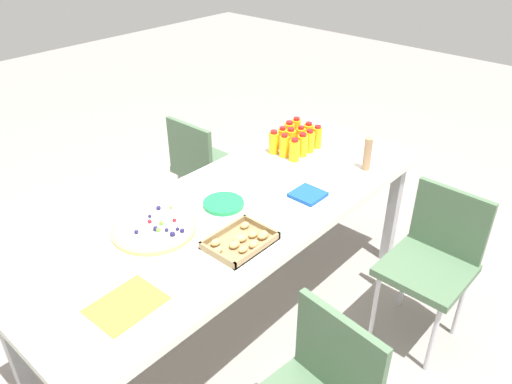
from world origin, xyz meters
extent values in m
plane|color=gray|center=(0.00, 0.00, 0.00)|extent=(12.00, 12.00, 0.00)
cube|color=silver|center=(0.00, 0.00, 0.74)|extent=(2.23, 0.83, 0.04)
cube|color=#99999E|center=(-1.03, -0.33, 0.36)|extent=(0.06, 0.06, 0.72)
cube|color=#99999E|center=(1.03, -0.33, 0.36)|extent=(0.06, 0.06, 0.72)
cube|color=#99999E|center=(-1.03, 0.33, 0.36)|extent=(0.06, 0.06, 0.72)
cube|color=#4C6B4C|center=(-0.58, -0.80, 0.45)|extent=(0.41, 0.41, 0.04)
cube|color=#4C6B4C|center=(-0.39, -0.79, 0.64)|extent=(0.04, 0.38, 0.38)
cylinder|color=silver|center=(-0.74, -0.96, 0.21)|extent=(0.02, 0.02, 0.41)
cylinder|color=silver|center=(-0.74, -0.64, 0.21)|extent=(0.02, 0.02, 0.41)
cylinder|color=silver|center=(-0.42, -0.95, 0.21)|extent=(0.02, 0.02, 0.41)
cylinder|color=silver|center=(-0.42, -0.63, 0.21)|extent=(0.02, 0.02, 0.41)
cube|color=#4C6B4C|center=(-0.54, 0.77, 0.45)|extent=(0.41, 0.41, 0.04)
cube|color=#4C6B4C|center=(-0.73, 0.77, 0.64)|extent=(0.04, 0.38, 0.38)
cylinder|color=silver|center=(-0.38, 0.93, 0.21)|extent=(0.02, 0.02, 0.41)
cylinder|color=silver|center=(-0.38, 0.61, 0.21)|extent=(0.02, 0.02, 0.41)
cylinder|color=silver|center=(-0.70, 0.93, 0.21)|extent=(0.02, 0.02, 0.41)
cylinder|color=silver|center=(-0.70, 0.61, 0.21)|extent=(0.02, 0.02, 0.41)
cube|color=#4C6B4C|center=(0.34, 0.82, 0.64)|extent=(0.07, 0.38, 0.38)
cylinder|color=#FAAE14|center=(-0.78, -0.25, 0.82)|extent=(0.06, 0.06, 0.13)
cylinder|color=red|center=(-0.78, -0.25, 0.90)|extent=(0.04, 0.04, 0.02)
cylinder|color=#FAAD14|center=(-0.71, -0.25, 0.82)|extent=(0.06, 0.06, 0.13)
cylinder|color=red|center=(-0.71, -0.25, 0.89)|extent=(0.04, 0.04, 0.02)
cylinder|color=#FAAD14|center=(-0.64, -0.24, 0.82)|extent=(0.05, 0.05, 0.12)
cylinder|color=red|center=(-0.64, -0.24, 0.88)|extent=(0.03, 0.03, 0.02)
cylinder|color=#F9AB14|center=(-0.56, -0.24, 0.82)|extent=(0.06, 0.06, 0.12)
cylinder|color=red|center=(-0.56, -0.24, 0.89)|extent=(0.04, 0.04, 0.02)
cylinder|color=#F9AF14|center=(-0.79, -0.16, 0.82)|extent=(0.06, 0.06, 0.12)
cylinder|color=red|center=(-0.79, -0.16, 0.89)|extent=(0.04, 0.04, 0.02)
cylinder|color=#F9AB14|center=(-0.71, -0.16, 0.82)|extent=(0.05, 0.05, 0.12)
cylinder|color=red|center=(-0.71, -0.16, 0.89)|extent=(0.03, 0.03, 0.02)
cylinder|color=#FAAB14|center=(-0.63, -0.17, 0.82)|extent=(0.06, 0.06, 0.13)
cylinder|color=red|center=(-0.63, -0.17, 0.90)|extent=(0.04, 0.04, 0.02)
cylinder|color=#FAAC14|center=(-0.56, -0.17, 0.82)|extent=(0.05, 0.05, 0.12)
cylinder|color=red|center=(-0.56, -0.17, 0.89)|extent=(0.04, 0.04, 0.02)
cylinder|color=#F9AE14|center=(-0.79, -0.10, 0.82)|extent=(0.06, 0.06, 0.12)
cylinder|color=red|center=(-0.79, -0.10, 0.89)|extent=(0.04, 0.04, 0.02)
cylinder|color=#FAAB14|center=(-0.71, -0.09, 0.82)|extent=(0.06, 0.06, 0.12)
cylinder|color=red|center=(-0.71, -0.09, 0.89)|extent=(0.04, 0.04, 0.02)
cylinder|color=#FAAE14|center=(-0.64, -0.10, 0.82)|extent=(0.06, 0.06, 0.12)
cylinder|color=red|center=(-0.64, -0.10, 0.89)|extent=(0.04, 0.04, 0.02)
cylinder|color=#FAAD14|center=(-0.57, -0.09, 0.81)|extent=(0.06, 0.06, 0.12)
cylinder|color=red|center=(-0.57, -0.09, 0.88)|extent=(0.04, 0.04, 0.02)
cylinder|color=tan|center=(0.39, -0.14, 0.76)|extent=(0.38, 0.38, 0.02)
cylinder|color=white|center=(0.39, -0.14, 0.78)|extent=(0.35, 0.35, 0.01)
sphere|color=#1E1947|center=(0.40, -0.10, 0.79)|extent=(0.02, 0.02, 0.02)
sphere|color=#1E1947|center=(0.38, -0.02, 0.79)|extent=(0.02, 0.02, 0.02)
sphere|color=red|center=(0.39, -0.17, 0.79)|extent=(0.02, 0.02, 0.02)
sphere|color=#1E1947|center=(0.48, -0.15, 0.79)|extent=(0.02, 0.02, 0.02)
sphere|color=#1E1947|center=(0.34, -0.03, 0.79)|extent=(0.02, 0.02, 0.02)
sphere|color=#1E1947|center=(0.34, -0.01, 0.79)|extent=(0.02, 0.02, 0.02)
sphere|color=#66B238|center=(0.25, -0.19, 0.79)|extent=(0.02, 0.02, 0.02)
sphere|color=#1E1947|center=(0.29, -0.23, 0.79)|extent=(0.02, 0.02, 0.02)
sphere|color=#66B238|center=(0.36, -0.12, 0.79)|extent=(0.02, 0.02, 0.02)
sphere|color=#66B238|center=(0.40, -0.09, 0.79)|extent=(0.02, 0.02, 0.02)
sphere|color=red|center=(0.31, -0.10, 0.79)|extent=(0.02, 0.02, 0.02)
sphere|color=#1E1947|center=(0.38, -0.06, 0.79)|extent=(0.02, 0.02, 0.02)
sphere|color=#1E1947|center=(0.36, -0.21, 0.79)|extent=(0.02, 0.02, 0.02)
cube|color=olive|center=(0.21, 0.22, 0.76)|extent=(0.29, 0.21, 0.01)
cube|color=olive|center=(0.21, 0.12, 0.77)|extent=(0.29, 0.01, 0.03)
cube|color=olive|center=(0.21, 0.32, 0.77)|extent=(0.29, 0.01, 0.03)
cube|color=olive|center=(0.07, 0.22, 0.77)|extent=(0.01, 0.21, 0.03)
cube|color=olive|center=(0.34, 0.22, 0.77)|extent=(0.01, 0.21, 0.03)
ellipsoid|color=tan|center=(0.29, 0.15, 0.78)|extent=(0.05, 0.03, 0.03)
ellipsoid|color=tan|center=(0.24, 0.27, 0.78)|extent=(0.04, 0.03, 0.02)
ellipsoid|color=tan|center=(0.11, 0.16, 0.78)|extent=(0.05, 0.03, 0.03)
ellipsoid|color=tan|center=(0.14, 0.23, 0.78)|extent=(0.05, 0.03, 0.03)
ellipsoid|color=tan|center=(0.32, 0.20, 0.78)|extent=(0.04, 0.03, 0.02)
ellipsoid|color=tan|center=(0.19, 0.28, 0.78)|extent=(0.05, 0.04, 0.03)
ellipsoid|color=tan|center=(0.10, 0.25, 0.77)|extent=(0.03, 0.02, 0.02)
ellipsoid|color=tan|center=(0.19, 0.22, 0.78)|extent=(0.05, 0.04, 0.03)
ellipsoid|color=tan|center=(0.20, 0.21, 0.78)|extent=(0.05, 0.04, 0.03)
ellipsoid|color=tan|center=(0.25, 0.22, 0.78)|extent=(0.05, 0.04, 0.03)
ellipsoid|color=tan|center=(0.12, 0.27, 0.78)|extent=(0.05, 0.04, 0.03)
cylinder|color=#1E8C4C|center=(0.04, -0.05, 0.76)|extent=(0.20, 0.20, 0.00)
cylinder|color=#1E8C4C|center=(0.04, -0.05, 0.76)|extent=(0.20, 0.20, 0.00)
cylinder|color=#1E8C4C|center=(0.04, -0.05, 0.77)|extent=(0.20, 0.20, 0.00)
cylinder|color=#1E8C4C|center=(0.04, -0.05, 0.77)|extent=(0.20, 0.20, 0.00)
cube|color=#194CA5|center=(-0.30, 0.20, 0.77)|extent=(0.15, 0.15, 0.02)
cylinder|color=#9E7A56|center=(-0.74, 0.27, 0.85)|extent=(0.04, 0.04, 0.19)
cube|color=yellow|center=(0.75, 0.16, 0.76)|extent=(0.27, 0.21, 0.01)
camera|label=1|loc=(1.43, 1.40, 2.05)|focal=34.64mm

